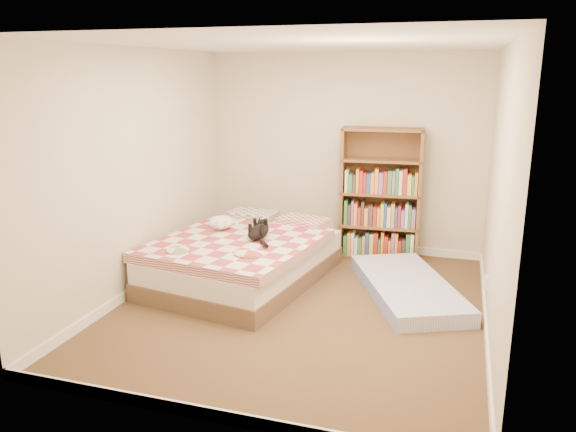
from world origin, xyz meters
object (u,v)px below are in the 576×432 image
(bookshelf, at_px, (380,211))
(floor_mattress, at_px, (407,288))
(bed, at_px, (245,257))
(black_cat, at_px, (260,231))
(white_dog, at_px, (222,223))

(bookshelf, height_order, floor_mattress, bookshelf)
(bed, bearing_deg, black_cat, 5.93)
(bed, bearing_deg, floor_mattress, 12.03)
(floor_mattress, relative_size, white_dog, 4.51)
(black_cat, bearing_deg, floor_mattress, -6.07)
(bed, relative_size, white_dog, 6.07)
(black_cat, bearing_deg, bed, 167.14)
(white_dog, bearing_deg, black_cat, 2.38)
(bookshelf, xyz_separation_m, white_dog, (-1.65, -1.08, 0.00))
(bookshelf, xyz_separation_m, black_cat, (-1.12, -1.26, 0.00))
(bed, bearing_deg, white_dog, 163.89)
(bookshelf, distance_m, floor_mattress, 1.36)
(bed, relative_size, black_cat, 3.30)
(floor_mattress, bearing_deg, bookshelf, 87.67)
(bed, xyz_separation_m, bookshelf, (1.30, 1.25, 0.32))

